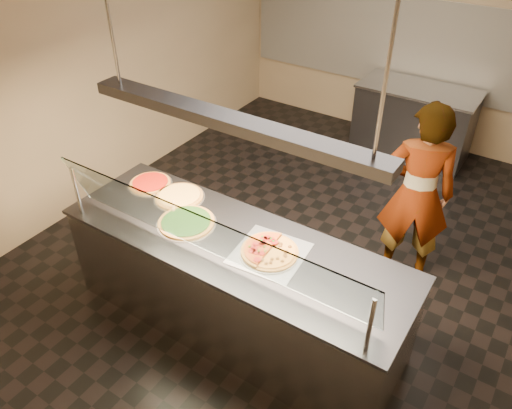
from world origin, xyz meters
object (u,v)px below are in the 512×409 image
Objects in this scene: perforated_tray at (270,253)px; worker at (417,194)px; pizza_spinach at (187,222)px; pizza_tomato at (150,183)px; heat_lamp_housing at (229,121)px; serving_counter at (235,284)px; pizza_spatula at (179,209)px; sneeze_guard at (204,235)px; pizza_cheese at (180,196)px; half_pizza_sausage at (281,256)px; prep_table at (413,121)px; half_pizza_pepperoni at (258,245)px.

perforated_tray is 1.58m from worker.
pizza_spinach reaches higher than pizza_tomato.
heat_lamp_housing is at bearing 37.41° from worker.
serving_counter is 0.79m from pizza_spatula.
sneeze_guard is 9.28× the size of pizza_spatula.
worker is at bearing 62.05° from sneeze_guard.
pizza_tomato is 2.40m from worker.
perforated_tray is at bearing 5.54° from serving_counter.
serving_counter is at bearing -17.02° from pizza_cheese.
sneeze_guard is 0.97m from pizza_cheese.
worker reaches higher than pizza_spinach.
pizza_cheese is at bearing 170.35° from half_pizza_sausage.
pizza_spatula is (0.13, -0.16, 0.01)m from pizza_cheese.
prep_table is at bearing 77.50° from pizza_spatula.
pizza_spatula is (-0.92, 0.03, 0.02)m from perforated_tray.
prep_table is at bearing 80.16° from pizza_spinach.
pizza_spatula is 0.16× the size of worker.
pizza_cheese is at bearing 16.85° from worker.
pizza_spatula reaches higher than serving_counter.
heat_lamp_housing reaches higher than perforated_tray.
pizza_spatula is at bearing 177.88° from perforated_tray.
sneeze_guard reaches higher than serving_counter.
pizza_spinach is 0.21× the size of heat_lamp_housing.
pizza_spatula reaches higher than perforated_tray.
pizza_tomato reaches higher than perforated_tray.
pizza_cheese is 0.25× the size of worker.
half_pizza_pepperoni is 3.79m from prep_table.
sneeze_guard is 4.72× the size of perforated_tray.
half_pizza_pepperoni is 1.63m from worker.
sneeze_guard reaches higher than prep_table.
perforated_tray is at bearing 4.49° from pizza_spinach.
pizza_spatula is (-0.16, 0.09, 0.01)m from pizza_spinach.
pizza_tomato reaches higher than prep_table.
heat_lamp_housing is (-0.21, -0.03, 0.99)m from half_pizza_pepperoni.
perforated_tray is 0.76m from pizza_spinach.
pizza_spinach is (-0.44, 0.31, -0.28)m from sneeze_guard.
prep_table is at bearing 87.00° from sneeze_guard.
heat_lamp_housing reaches higher than sneeze_guard.
pizza_tomato is (-1.31, 0.21, -0.02)m from half_pizza_pepperoni.
heat_lamp_housing is at bearing -17.02° from pizza_cheese.
pizza_spatula is at bearing -102.50° from prep_table.
pizza_tomato is (-1.41, 0.21, 0.01)m from perforated_tray.
heat_lamp_housing is (0.00, 0.34, 0.72)m from sneeze_guard.
pizza_spinach is at bearing -22.57° from pizza_tomato.
worker reaches higher than prep_table.
worker is 2.05m from heat_lamp_housing.
pizza_tomato is 1.39× the size of pizza_spatula.
pizza_cheese is at bearing 168.33° from half_pizza_pepperoni.
pizza_tomato is at bearing 172.03° from half_pizza_sausage.
pizza_spatula reaches higher than pizza_tomato.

